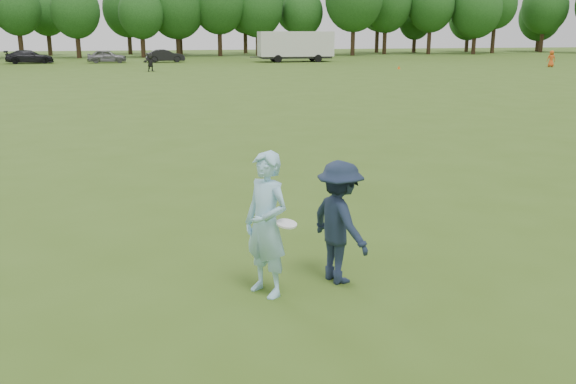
% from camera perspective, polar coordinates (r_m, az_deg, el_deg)
% --- Properties ---
extents(ground, '(200.00, 200.00, 0.00)m').
position_cam_1_polar(ground, '(8.08, -5.09, -10.45)').
color(ground, '#3B5718').
rests_on(ground, ground).
extents(thrower, '(0.78, 0.85, 1.95)m').
position_cam_1_polar(thrower, '(8.03, -2.04, -3.06)').
color(thrower, '#98D0EB').
rests_on(thrower, ground).
extents(defender, '(0.97, 1.27, 1.74)m').
position_cam_1_polar(defender, '(8.51, 4.86, -2.83)').
color(defender, '#1A253A').
rests_on(defender, ground).
extents(player_far_c, '(0.85, 0.67, 1.52)m').
position_cam_1_polar(player_far_c, '(63.42, 23.41, 11.37)').
color(player_far_c, '#DC5319').
rests_on(player_far_c, ground).
extents(player_far_d, '(1.47, 1.06, 1.53)m').
position_cam_1_polar(player_far_d, '(53.40, -12.75, 11.76)').
color(player_far_d, black).
rests_on(player_far_d, ground).
extents(car_d, '(4.89, 2.48, 1.36)m').
position_cam_1_polar(car_d, '(69.60, -23.04, 11.56)').
color(car_d, black).
rests_on(car_d, ground).
extents(car_e, '(4.00, 1.62, 1.36)m').
position_cam_1_polar(car_e, '(68.21, -16.59, 12.07)').
color(car_e, slate).
rests_on(car_e, ground).
extents(car_f, '(4.19, 1.76, 1.35)m').
position_cam_1_polar(car_f, '(67.94, -11.42, 12.37)').
color(car_f, black).
rests_on(car_f, ground).
extents(field_cone, '(0.28, 0.28, 0.30)m').
position_cam_1_polar(field_cone, '(56.28, 10.34, 11.40)').
color(field_cone, '#DC4C0B').
rests_on(field_cone, ground).
extents(disc_in_play, '(0.32, 0.32, 0.09)m').
position_cam_1_polar(disc_in_play, '(7.83, -0.13, -2.99)').
color(disc_in_play, white).
rests_on(disc_in_play, ground).
extents(cargo_trailer, '(9.00, 2.75, 3.20)m').
position_cam_1_polar(cargo_trailer, '(67.62, 0.71, 13.58)').
color(cargo_trailer, silver).
rests_on(cargo_trailer, ground).
extents(treeline, '(130.35, 18.39, 11.74)m').
position_cam_1_polar(treeline, '(84.27, -10.46, 16.68)').
color(treeline, '#332114').
rests_on(treeline, ground).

